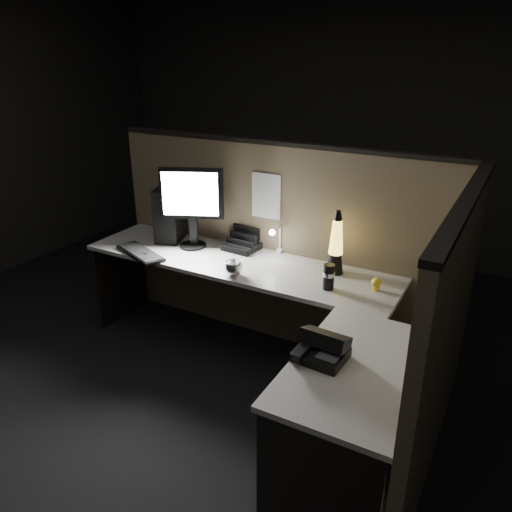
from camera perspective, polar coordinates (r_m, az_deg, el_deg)
The scene contains 17 objects.
floor at distance 3.39m, azimuth -5.21°, elevation -16.08°, with size 6.00×6.00×0.00m, color black.
room_shell at distance 2.69m, azimuth -6.44°, elevation 11.97°, with size 6.00×6.00×6.00m.
partition_back at distance 3.71m, azimuth 2.39°, elevation 1.03°, with size 2.66×0.06×1.50m, color brown.
partition_right at distance 2.64m, azimuth 20.61°, elevation -9.98°, with size 0.06×1.66×1.50m, color brown.
desk at distance 3.16m, azimuth -0.29°, elevation -6.36°, with size 2.60×1.60×0.73m.
pc_tower at distance 3.96m, azimuth -9.53°, elevation 5.01°, with size 0.18×0.39×0.41m, color black.
monitor at distance 3.69m, azimuth -7.35°, elevation 6.35°, with size 0.44×0.23×0.60m.
keyboard at distance 3.71m, azimuth -13.07°, elevation 0.31°, with size 0.46×0.15×0.02m, color black.
mouse at distance 3.65m, azimuth -12.55°, elevation 0.09°, with size 0.08×0.06×0.03m, color black.
clip_lamp at distance 3.55m, azimuth 2.31°, elevation 1.96°, with size 0.04×0.17×0.22m.
organizer at distance 3.71m, azimuth -1.56°, elevation 1.40°, with size 0.26×0.23×0.18m.
lava_lamp at distance 3.31m, azimuth 9.12°, elevation 0.98°, with size 0.12×0.12×0.43m.
travel_mug at distance 3.11m, azimuth 8.31°, elevation -2.37°, with size 0.07×0.07×0.16m, color black.
steel_mug at distance 3.28m, azimuth -2.58°, elevation -1.43°, with size 0.12×0.12×0.10m, color silver.
figurine at distance 3.16m, azimuth 13.60°, elevation -2.96°, with size 0.06×0.06×0.06m, color yellow.
pinned_paper at distance 3.59m, azimuth 1.15°, elevation 6.86°, with size 0.23×0.00×0.33m, color white.
desk_phone at distance 2.45m, azimuth 7.50°, elevation -10.36°, with size 0.24×0.25×0.14m.
Camera 1 is at (1.53, -2.16, 2.11)m, focal length 35.00 mm.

